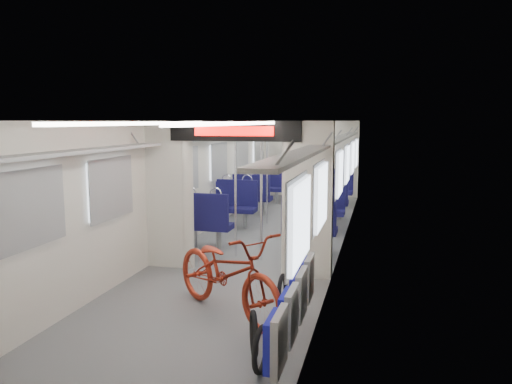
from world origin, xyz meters
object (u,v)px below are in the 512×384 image
at_px(bike_hoop_a, 261,352).
at_px(stanchion_near_right, 261,192).
at_px(seat_bay_far_right, 332,191).
at_px(stanchion_far_right, 296,172).
at_px(seat_bay_near_left, 222,209).
at_px(stanchion_near_left, 235,190).
at_px(bike_hoop_c, 282,298).
at_px(seat_bay_near_right, 316,212).
at_px(stanchion_far_left, 267,173).
at_px(seat_bay_far_left, 261,188).
at_px(flip_bench, 294,304).
at_px(bicycle, 227,272).
at_px(bike_hoop_b, 254,336).

height_order(bike_hoop_a, stanchion_near_right, stanchion_near_right).
bearing_deg(seat_bay_far_right, stanchion_far_right, -115.10).
distance_m(seat_bay_near_left, stanchion_near_left, 1.60).
distance_m(bike_hoop_c, seat_bay_near_left, 4.29).
distance_m(bike_hoop_c, seat_bay_near_right, 3.94).
bearing_deg(seat_bay_near_left, stanchion_far_left, 68.26).
xyz_separation_m(seat_bay_near_left, seat_bay_far_left, (0.00, 3.36, -0.01)).
bearing_deg(flip_bench, bicycle, 134.87).
xyz_separation_m(bike_hoop_b, seat_bay_far_left, (-1.89, 8.16, 0.34)).
height_order(flip_bench, bike_hoop_c, flip_bench).
height_order(bike_hoop_a, bike_hoop_b, bike_hoop_b).
relative_size(seat_bay_far_left, stanchion_near_right, 0.94).
xyz_separation_m(flip_bench, stanchion_far_right, (-1.10, 6.57, 0.57)).
height_order(bicycle, bike_hoop_a, bicycle).
bearing_deg(stanchion_near_right, seat_bay_far_right, 81.31).
distance_m(seat_bay_near_left, stanchion_far_right, 2.20).
bearing_deg(bicycle, stanchion_near_left, 51.78).
height_order(seat_bay_far_right, stanchion_near_left, stanchion_near_left).
xyz_separation_m(bicycle, bike_hoop_a, (0.71, -1.24, -0.33)).
relative_size(bicycle, seat_bay_far_right, 0.92).
relative_size(bike_hoop_a, stanchion_near_left, 0.20).
height_order(seat_bay_near_right, stanchion_far_right, stanchion_far_right).
xyz_separation_m(seat_bay_far_right, stanchion_near_left, (-1.19, -4.53, 0.59)).
relative_size(bicycle, bike_hoop_a, 4.43).
distance_m(bike_hoop_a, seat_bay_near_left, 5.50).
bearing_deg(flip_bench, bike_hoop_c, 107.17).
distance_m(flip_bench, stanchion_far_left, 6.55).
distance_m(flip_bench, seat_bay_near_left, 5.34).
bearing_deg(bicycle, bike_hoop_a, -112.93).
bearing_deg(bike_hoop_a, bike_hoop_b, 115.91).
bearing_deg(flip_bench, stanchion_far_right, 99.51).
height_order(flip_bench, stanchion_near_left, stanchion_near_left).
bearing_deg(bike_hoop_c, stanchion_far_right, 98.04).
xyz_separation_m(bike_hoop_a, stanchion_near_left, (-1.35, 3.77, 0.95)).
height_order(seat_bay_far_left, stanchion_far_left, stanchion_far_left).
xyz_separation_m(seat_bay_near_left, stanchion_near_right, (1.16, -1.45, 0.59)).
xyz_separation_m(bike_hoop_a, seat_bay_far_right, (-0.16, 8.31, 0.36)).
xyz_separation_m(bicycle, seat_bay_far_left, (-1.33, 7.21, 0.03)).
distance_m(flip_bench, bike_hoop_c, 1.13).
xyz_separation_m(bike_hoop_a, seat_bay_near_right, (-0.16, 5.23, 0.36)).
xyz_separation_m(bicycle, seat_bay_far_right, (0.54, 7.06, 0.03)).
bearing_deg(seat_bay_near_left, bike_hoop_a, -68.27).
bearing_deg(bike_hoop_b, seat_bay_far_right, 90.15).
xyz_separation_m(stanchion_near_right, stanchion_far_left, (-0.57, 2.93, 0.00)).
xyz_separation_m(bike_hoop_c, stanchion_far_left, (-1.38, 5.27, 0.91)).
bearing_deg(seat_bay_near_right, stanchion_far_left, 133.60).
xyz_separation_m(bike_hoop_b, seat_bay_near_left, (-1.89, 4.81, 0.35)).
relative_size(seat_bay_far_right, stanchion_far_left, 0.95).
bearing_deg(seat_bay_near_right, stanchion_near_left, -129.29).
bearing_deg(seat_bay_near_left, seat_bay_near_right, 3.93).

